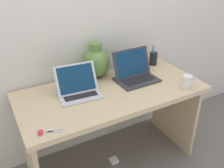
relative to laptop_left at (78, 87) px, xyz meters
The scene contains 10 objects.
ground_plane 0.84m from the laptop_left, 14.53° to the right, with size 6.00×6.00×0.00m, color slate.
back_wall 0.57m from the laptop_left, 51.41° to the left, with size 4.40×0.04×2.40m, color silver.
desk 0.34m from the laptop_left, 14.53° to the right, with size 1.42×0.67×0.74m.
laptop_left is the anchor object (origin of this frame).
laptop_right 0.50m from the laptop_left, ahead, with size 0.34×0.25×0.24m.
green_vase 0.33m from the laptop_left, 40.32° to the left, with size 0.23×0.23×0.29m.
coffee_mug 0.82m from the laptop_left, 22.66° to the right, with size 0.12×0.07×0.11m.
pen_cup 0.83m from the laptop_left, 11.90° to the left, with size 0.07×0.07×0.18m.
scissors 0.47m from the laptop_left, 136.31° to the right, with size 0.15×0.08×0.01m.
power_brick 0.83m from the laptop_left, 17.28° to the right, with size 0.07×0.07×0.03m, color white.
Camera 1 is at (-0.79, -1.44, 1.67)m, focal length 39.84 mm.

